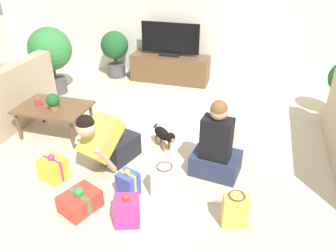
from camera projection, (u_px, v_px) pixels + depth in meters
The scene contains 18 objects.
ground_plane at pixel (159, 152), 4.08m from camera, with size 16.00×16.00×0.00m, color beige.
wall_back at pixel (204, 7), 5.65m from camera, with size 8.40×0.06×2.60m.
coffee_table at pixel (54, 110), 4.28m from camera, with size 0.91×0.62×0.42m.
tv_console at pixel (170, 68), 6.05m from camera, with size 1.42×0.44×0.49m.
tv at pixel (170, 41), 5.80m from camera, with size 1.05×0.20×0.58m.
potted_plant_back_left at pixel (115, 49), 6.12m from camera, with size 0.51×0.51×0.87m.
potted_plant_corner_left at pixel (50, 52), 5.35m from camera, with size 0.70×0.70×1.12m.
person_kneeling at pixel (107, 141), 3.65m from camera, with size 0.53×0.82×0.79m.
person_sitting at pixel (216, 148), 3.55m from camera, with size 0.57×0.52×0.92m.
dog at pixel (164, 135), 4.06m from camera, with size 0.37×0.33×0.29m.
gift_box_a at pixel (80, 201), 3.17m from camera, with size 0.40×0.44×0.26m.
gift_box_b at pixel (53, 168), 3.57m from camera, with size 0.31×0.28×0.32m.
gift_box_c at pixel (127, 211), 2.99m from camera, with size 0.28×0.26×0.34m.
gift_box_d at pixel (128, 184), 3.33m from camera, with size 0.24×0.23×0.32m.
gift_bag_a at pixel (165, 182), 3.28m from camera, with size 0.26×0.17×0.38m.
gift_bag_b at pixel (235, 211), 2.95m from camera, with size 0.25×0.18×0.35m.
mug at pixel (38, 102), 4.26m from camera, with size 0.12×0.08×0.09m.
tabletop_plant at pixel (53, 101), 4.10m from camera, with size 0.17×0.17×0.22m.
Camera 1 is at (1.04, -3.24, 2.29)m, focal length 35.00 mm.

